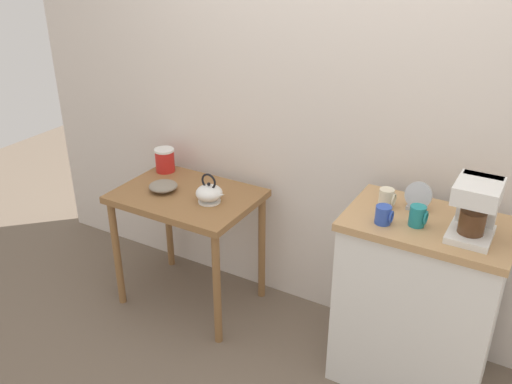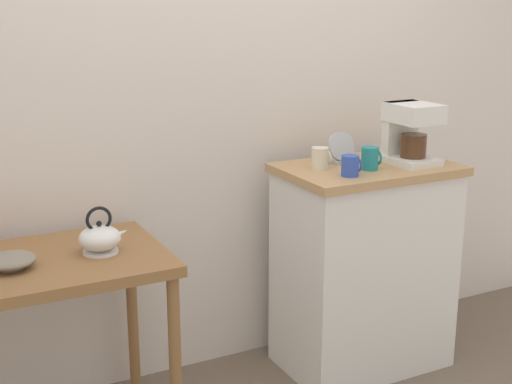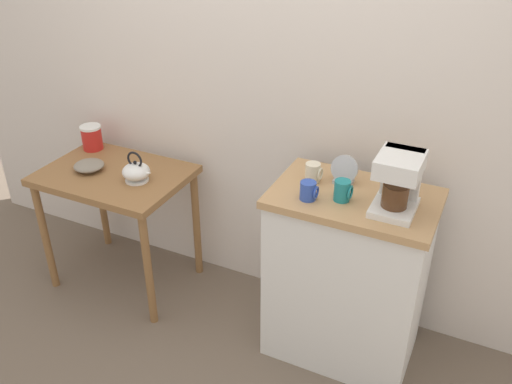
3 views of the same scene
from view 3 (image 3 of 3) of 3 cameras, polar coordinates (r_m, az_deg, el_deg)
name	(u,v)px [view 3 (image 3 of 3)]	position (r m, az deg, el deg)	size (l,w,h in m)	color
ground_plane	(231,317)	(3.18, -2.60, -12.90)	(8.00, 8.00, 0.00)	#6B5B4C
back_wall	(284,55)	(2.79, 2.94, 14.09)	(4.40, 0.10, 2.80)	silver
wooden_table	(116,189)	(3.18, -14.35, 0.34)	(0.80, 0.57, 0.74)	olive
kitchen_counter	(346,277)	(2.74, 9.39, -8.68)	(0.74, 0.48, 0.93)	white
bowl_stoneware	(90,165)	(3.18, -16.93, 2.68)	(0.17, 0.17, 0.05)	gray
teakettle	(136,172)	(2.99, -12.34, 2.08)	(0.18, 0.15, 0.17)	white
canister_enamel	(92,137)	(3.42, -16.71, 5.46)	(0.12, 0.12, 0.15)	red
coffee_maker	(399,179)	(2.35, 14.63, 1.30)	(0.18, 0.22, 0.26)	white
mug_dark_teal	(343,191)	(2.41, 9.01, 0.14)	(0.08, 0.07, 0.10)	teal
mug_small_cream	(313,173)	(2.55, 5.98, 2.03)	(0.08, 0.07, 0.09)	beige
mug_blue	(309,191)	(2.40, 5.49, 0.13)	(0.08, 0.07, 0.08)	#2D4CAD
table_clock	(344,171)	(2.55, 9.16, 2.12)	(0.13, 0.06, 0.14)	#B2B5BA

